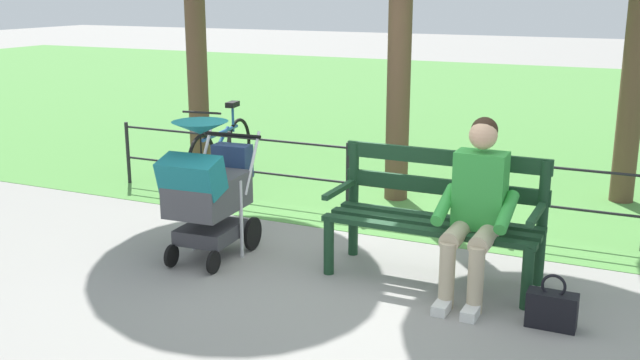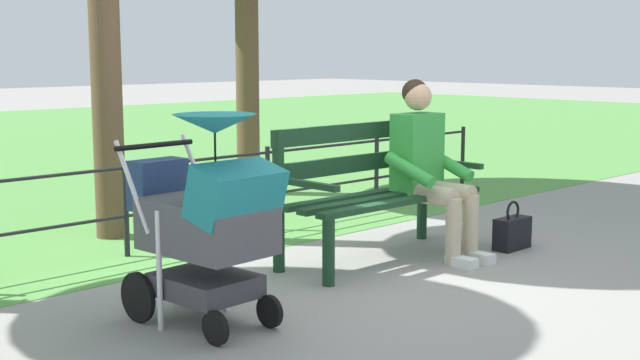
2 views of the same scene
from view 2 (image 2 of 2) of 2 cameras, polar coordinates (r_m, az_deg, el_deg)
ground_plane at (r=5.69m, az=0.44°, el=-6.38°), size 60.00×60.00×0.00m
park_bench at (r=6.07m, az=3.58°, el=-0.38°), size 1.61×0.62×0.96m
person_on_bench at (r=6.17m, az=7.28°, el=1.13°), size 0.53×0.74×1.28m
stroller at (r=4.58m, az=-7.55°, el=-2.52°), size 0.55×0.91×1.15m
handbag at (r=6.56m, az=12.74°, el=-3.44°), size 0.32×0.14×0.37m
park_fence at (r=6.63m, az=-7.93°, el=-0.64°), size 6.76×0.04×0.70m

